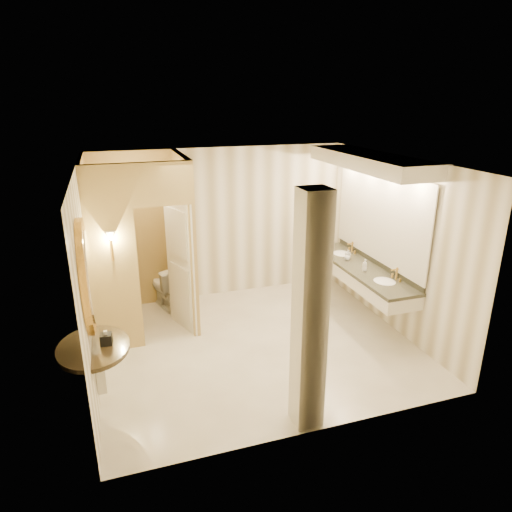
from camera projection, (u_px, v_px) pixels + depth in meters
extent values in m
plane|color=white|center=(257.00, 344.00, 6.87)|extent=(4.50, 4.50, 0.00)
plane|color=white|center=(257.00, 163.00, 5.97)|extent=(4.50, 4.50, 0.00)
cube|color=white|center=(222.00, 223.00, 8.21)|extent=(4.50, 0.02, 2.70)
cube|color=white|center=(318.00, 323.00, 4.62)|extent=(4.50, 0.02, 2.70)
cube|color=white|center=(88.00, 278.00, 5.76)|extent=(0.02, 4.00, 2.70)
cube|color=white|center=(394.00, 244.00, 7.08)|extent=(0.02, 4.00, 2.70)
cube|color=tan|center=(185.00, 239.00, 7.30)|extent=(0.10, 1.50, 2.70)
cube|color=tan|center=(113.00, 262.00, 6.30)|extent=(0.65, 0.10, 2.70)
cube|color=tan|center=(161.00, 184.00, 6.16)|extent=(0.80, 0.10, 0.60)
cube|color=silver|center=(181.00, 266.00, 7.02)|extent=(0.33, 0.77, 2.10)
cylinder|color=gold|center=(112.00, 250.00, 6.17)|extent=(0.03, 0.03, 0.30)
cone|color=silver|center=(110.00, 236.00, 6.10)|extent=(0.14, 0.14, 0.14)
cube|color=silver|center=(361.00, 274.00, 7.55)|extent=(0.60, 2.49, 0.24)
cube|color=black|center=(361.00, 268.00, 7.51)|extent=(0.64, 2.53, 0.05)
cube|color=black|center=(377.00, 262.00, 7.57)|extent=(0.03, 2.49, 0.10)
ellipsoid|color=white|center=(384.00, 284.00, 6.91)|extent=(0.40, 0.44, 0.15)
cylinder|color=gold|center=(396.00, 274.00, 6.93)|extent=(0.03, 0.03, 0.22)
ellipsoid|color=white|center=(342.00, 256.00, 8.12)|extent=(0.40, 0.44, 0.15)
cylinder|color=gold|center=(352.00, 248.00, 8.14)|extent=(0.03, 0.03, 0.22)
cube|color=white|center=(381.00, 216.00, 7.31)|extent=(0.03, 2.49, 1.40)
cube|color=silver|center=(370.00, 161.00, 6.93)|extent=(0.75, 2.69, 0.22)
cylinder|color=black|center=(93.00, 348.00, 5.13)|extent=(1.00, 1.00, 0.05)
cube|color=silver|center=(100.00, 370.00, 5.24)|extent=(0.10, 0.10, 0.60)
cylinder|color=gold|center=(86.00, 278.00, 4.85)|extent=(0.07, 1.00, 1.00)
cylinder|color=white|center=(90.00, 277.00, 4.86)|extent=(0.02, 0.80, 0.80)
cube|color=silver|center=(310.00, 315.00, 4.80)|extent=(0.31, 0.31, 2.70)
cube|color=black|center=(106.00, 339.00, 5.14)|extent=(0.14, 0.14, 0.13)
imported|color=white|center=(166.00, 286.00, 7.97)|extent=(0.63, 0.85, 0.77)
imported|color=beige|center=(348.00, 254.00, 7.84)|extent=(0.09, 0.09, 0.15)
imported|color=silver|center=(347.00, 257.00, 7.76)|extent=(0.11, 0.11, 0.13)
imported|color=#C6B28C|center=(365.00, 265.00, 7.27)|extent=(0.08, 0.08, 0.20)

